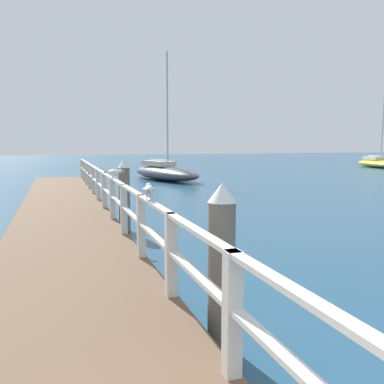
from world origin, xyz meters
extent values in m
cube|color=brown|center=(0.00, 10.79, 0.23)|extent=(2.27, 21.59, 0.45)
cube|color=beige|center=(1.06, 2.47, 0.93)|extent=(0.12, 0.12, 0.96)
cube|color=beige|center=(1.06, 4.13, 0.93)|extent=(0.12, 0.12, 0.96)
cube|color=beige|center=(1.06, 5.80, 0.93)|extent=(0.12, 0.12, 0.96)
cube|color=beige|center=(1.06, 7.46, 0.93)|extent=(0.12, 0.12, 0.96)
cube|color=beige|center=(1.06, 9.13, 0.93)|extent=(0.12, 0.12, 0.96)
cube|color=beige|center=(1.06, 10.79, 0.93)|extent=(0.12, 0.12, 0.96)
cube|color=beige|center=(1.06, 12.46, 0.93)|extent=(0.12, 0.12, 0.96)
cube|color=beige|center=(1.06, 14.12, 0.93)|extent=(0.12, 0.12, 0.96)
cube|color=beige|center=(1.06, 15.79, 0.93)|extent=(0.12, 0.12, 0.96)
cube|color=beige|center=(1.06, 17.46, 0.93)|extent=(0.12, 0.12, 0.96)
cube|color=beige|center=(1.06, 19.12, 0.93)|extent=(0.12, 0.12, 0.96)
cube|color=beige|center=(1.06, 20.79, 0.93)|extent=(0.12, 0.12, 0.96)
cube|color=beige|center=(1.06, 10.79, 1.39)|extent=(0.10, 19.99, 0.04)
cube|color=beige|center=(1.06, 10.79, 0.98)|extent=(0.10, 19.99, 0.04)
cylinder|color=#6B6056|center=(1.44, 3.57, 0.79)|extent=(0.28, 0.28, 1.59)
cone|color=white|center=(1.44, 3.57, 1.69)|extent=(0.29, 0.29, 0.20)
cylinder|color=#6B6056|center=(1.44, 9.75, 0.79)|extent=(0.28, 0.28, 1.59)
cone|color=white|center=(1.44, 9.75, 1.69)|extent=(0.29, 0.29, 0.20)
ellipsoid|color=white|center=(1.06, 5.25, 1.53)|extent=(0.19, 0.30, 0.15)
sphere|color=white|center=(1.10, 5.42, 1.58)|extent=(0.09, 0.09, 0.09)
cone|color=gold|center=(1.11, 5.48, 1.58)|extent=(0.03, 0.05, 0.02)
cone|color=#939399|center=(1.02, 5.08, 1.54)|extent=(0.09, 0.09, 0.07)
ellipsoid|color=#939399|center=(1.06, 5.25, 1.56)|extent=(0.22, 0.26, 0.04)
cylinder|color=tan|center=(1.03, 5.24, 1.43)|extent=(0.01, 0.01, 0.05)
cylinder|color=tan|center=(1.08, 5.23, 1.43)|extent=(0.01, 0.01, 0.05)
ellipsoid|color=white|center=(1.06, 8.84, 1.53)|extent=(0.30, 0.28, 0.15)
sphere|color=white|center=(1.19, 8.73, 1.58)|extent=(0.09, 0.09, 0.09)
cone|color=gold|center=(1.24, 8.69, 1.58)|extent=(0.05, 0.05, 0.02)
cone|color=#939399|center=(0.92, 8.95, 1.54)|extent=(0.11, 0.10, 0.07)
ellipsoid|color=#939399|center=(1.06, 8.84, 1.56)|extent=(0.28, 0.28, 0.04)
cylinder|color=tan|center=(1.06, 8.87, 1.43)|extent=(0.01, 0.01, 0.05)
cylinder|color=tan|center=(1.03, 8.83, 1.43)|extent=(0.01, 0.01, 0.05)
ellipsoid|color=gold|center=(27.76, 29.10, 0.34)|extent=(3.36, 6.55, 0.68)
cylinder|color=#B2B2B7|center=(27.69, 28.80, 4.33)|extent=(0.10, 0.10, 7.29)
cylinder|color=#B2B2B7|center=(27.94, 29.87, 1.03)|extent=(0.57, 2.15, 0.08)
cube|color=beige|center=(27.93, 29.84, 0.83)|extent=(1.60, 2.45, 0.30)
ellipsoid|color=#4C4C51|center=(6.00, 23.09, 0.41)|extent=(3.66, 6.96, 0.82)
cylinder|color=#B2B2B7|center=(6.09, 22.77, 4.12)|extent=(0.10, 0.10, 6.59)
cylinder|color=#B2B2B7|center=(5.79, 23.89, 1.17)|extent=(0.68, 2.28, 0.08)
cube|color=beige|center=(5.80, 23.86, 0.97)|extent=(1.70, 2.61, 0.30)
camera|label=1|loc=(-0.12, -0.10, 2.18)|focal=37.46mm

